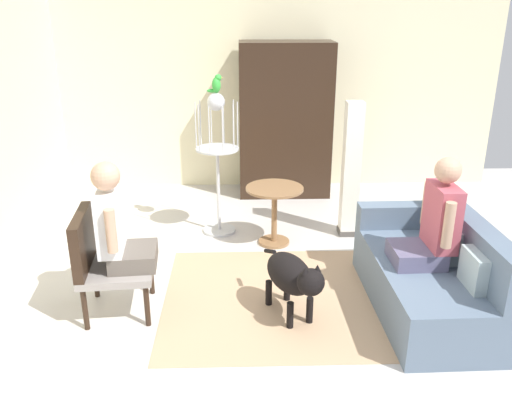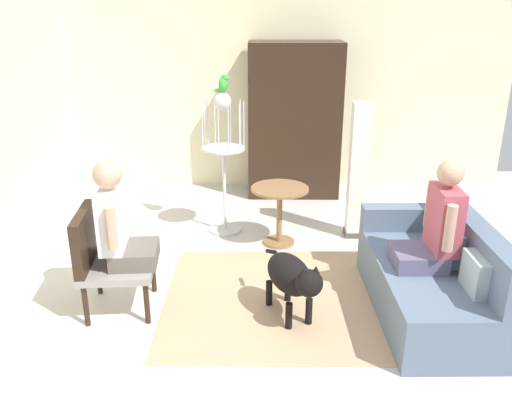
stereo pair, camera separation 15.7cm
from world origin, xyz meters
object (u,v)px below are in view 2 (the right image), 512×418
at_px(armchair, 103,254).
at_px(person_on_armchair, 118,223).
at_px(armoire_cabinet, 294,121).
at_px(bird_cage_stand, 224,154).
at_px(couch, 433,278).
at_px(dog, 292,276).
at_px(round_end_table, 280,205).
at_px(column_lamp, 357,172).
at_px(parrot, 223,84).
at_px(person_on_couch, 436,226).

distance_m(armchair, person_on_armchair, 0.31).
distance_m(person_on_armchair, armoire_cabinet, 3.33).
bearing_deg(bird_cage_stand, person_on_armchair, -114.48).
height_order(couch, dog, couch).
bearing_deg(round_end_table, column_lamp, 15.04).
bearing_deg(armoire_cabinet, round_end_table, -98.04).
relative_size(couch, person_on_armchair, 1.94).
relative_size(armchair, parrot, 4.68).
relative_size(person_on_armchair, dog, 1.04).
bearing_deg(couch, dog, -174.08).
bearing_deg(person_on_armchair, round_end_table, 44.16).
xyz_separation_m(dog, column_lamp, (0.77, 1.67, 0.35)).
bearing_deg(round_end_table, bird_cage_stand, 151.10).
xyz_separation_m(person_on_couch, armoire_cabinet, (-0.96, 2.98, 0.20)).
distance_m(armchair, parrot, 2.19).
bearing_deg(person_on_couch, armchair, 179.17).
distance_m(armchair, dog, 1.55).
height_order(person_on_couch, column_lamp, column_lamp).
height_order(couch, column_lamp, column_lamp).
relative_size(round_end_table, column_lamp, 0.43).
distance_m(couch, round_end_table, 1.81).
distance_m(couch, bird_cage_stand, 2.53).
xyz_separation_m(parrot, column_lamp, (1.42, -0.11, -0.91)).
bearing_deg(armchair, dog, -4.87).
height_order(person_on_armchair, round_end_table, person_on_armchair).
relative_size(parrot, armoire_cabinet, 0.10).
xyz_separation_m(armchair, person_on_couch, (2.67, -0.04, 0.28)).
xyz_separation_m(round_end_table, parrot, (-0.59, 0.33, 1.20)).
bearing_deg(column_lamp, armoire_cabinet, 113.14).
bearing_deg(round_end_table, person_on_couch, -48.66).
bearing_deg(couch, parrot, 137.68).
bearing_deg(column_lamp, person_on_couch, -77.21).
height_order(armchair, parrot, parrot).
distance_m(person_on_couch, person_on_armchair, 2.53).
bearing_deg(person_on_armchair, couch, -0.51).
height_order(armchair, round_end_table, armchair).
distance_m(armchair, armoire_cabinet, 3.44).
bearing_deg(parrot, round_end_table, -29.28).
height_order(parrot, armoire_cabinet, armoire_cabinet).
height_order(person_on_armchair, bird_cage_stand, bird_cage_stand).
bearing_deg(dog, couch, 5.92).
height_order(couch, round_end_table, couch).
xyz_separation_m(armchair, round_end_table, (1.49, 1.31, -0.07)).
relative_size(bird_cage_stand, column_lamp, 1.05).
distance_m(person_on_armchair, dog, 1.46).
relative_size(column_lamp, armoire_cabinet, 0.75).
height_order(couch, person_on_couch, person_on_couch).
relative_size(person_on_couch, parrot, 4.72).
relative_size(couch, person_on_couch, 1.91).
height_order(person_on_couch, parrot, parrot).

